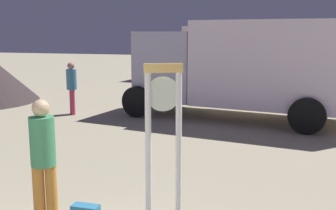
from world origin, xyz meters
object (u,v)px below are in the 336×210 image
Objects in this scene: box_truck_far at (218,51)px; standing_clock at (163,137)px; person_distant at (72,86)px; box_truck_near at (254,65)px; person_near_clock at (43,156)px.

standing_clock is at bearing -82.59° from box_truck_far.
person_distant is 5.39m from box_truck_near.
box_truck_near is at bearing 87.12° from standing_clock.
box_truck_near is 9.08m from box_truck_far.
box_truck_far is at bearing 105.92° from box_truck_near.
box_truck_near reaches higher than person_near_clock.
box_truck_near is (0.38, 7.50, 0.25)m from standing_clock.
box_truck_far is (2.79, 9.61, 0.63)m from person_distant.
standing_clock is at bearing -92.88° from box_truck_near.
box_truck_far reaches higher than person_near_clock.
box_truck_near reaches higher than standing_clock.
person_near_clock is 0.23× the size of box_truck_near.
box_truck_near is at bearing -74.08° from box_truck_far.
person_distant is (-4.90, 6.63, -0.42)m from standing_clock.
person_near_clock is at bearing -104.85° from box_truck_near.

